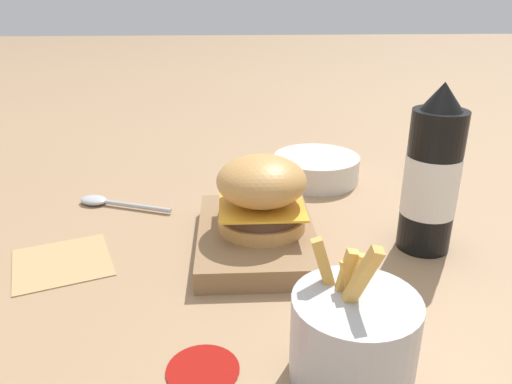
% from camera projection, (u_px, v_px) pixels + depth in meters
% --- Properties ---
extents(ground_plane, '(6.00, 6.00, 0.00)m').
position_uv_depth(ground_plane, '(294.00, 245.00, 0.68)').
color(ground_plane, '#9E7A56').
extents(serving_board, '(0.23, 0.15, 0.03)m').
position_uv_depth(serving_board, '(256.00, 236.00, 0.68)').
color(serving_board, olive).
rests_on(serving_board, ground_plane).
extents(burger, '(0.12, 0.12, 0.10)m').
position_uv_depth(burger, '(262.00, 194.00, 0.65)').
color(burger, tan).
rests_on(burger, serving_board).
extents(ketchup_bottle, '(0.07, 0.07, 0.22)m').
position_uv_depth(ketchup_bottle, '(432.00, 177.00, 0.64)').
color(ketchup_bottle, black).
rests_on(ketchup_bottle, ground_plane).
extents(fries_basket, '(0.11, 0.11, 0.14)m').
position_uv_depth(fries_basket, '(353.00, 336.00, 0.44)').
color(fries_basket, '#B7B7BC').
rests_on(fries_basket, ground_plane).
extents(side_bowl, '(0.15, 0.15, 0.05)m').
position_uv_depth(side_bowl, '(316.00, 167.00, 0.90)').
color(side_bowl, silver).
rests_on(side_bowl, ground_plane).
extents(spoon, '(0.07, 0.16, 0.01)m').
position_uv_depth(spoon, '(104.00, 202.00, 0.80)').
color(spoon, '#B2B2B7').
rests_on(spoon, ground_plane).
extents(ketchup_puddle, '(0.07, 0.07, 0.00)m').
position_uv_depth(ketchup_puddle, '(203.00, 369.00, 0.46)').
color(ketchup_puddle, '#9E140F').
rests_on(ketchup_puddle, ground_plane).
extents(parchment_square, '(0.15, 0.15, 0.00)m').
position_uv_depth(parchment_square, '(62.00, 262.00, 0.64)').
color(parchment_square, tan).
rests_on(parchment_square, ground_plane).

